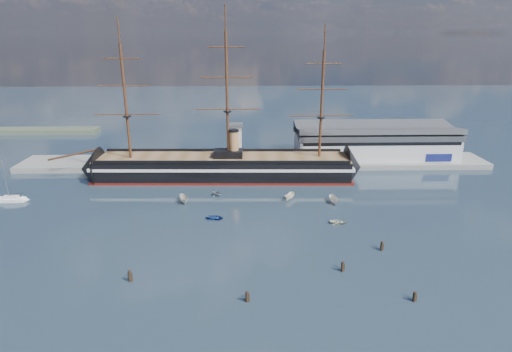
{
  "coord_description": "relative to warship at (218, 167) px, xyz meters",
  "views": [
    {
      "loc": [
        6.18,
        -84.47,
        49.01
      ],
      "look_at": [
        9.41,
        35.0,
        9.0
      ],
      "focal_mm": 30.0,
      "sensor_mm": 36.0,
      "label": 1
    }
  ],
  "objects": [
    {
      "name": "warehouse",
      "position": [
        61.34,
        20.0,
        3.95
      ],
      "size": [
        63.0,
        21.0,
        11.6
      ],
      "color": "#B7BABC",
      "rests_on": "ground"
    },
    {
      "name": "piling_extra",
      "position": [
        41.83,
        -74.98,
        -4.04
      ],
      "size": [
        0.64,
        0.64,
        2.76
      ],
      "primitive_type": "cylinder",
      "color": "black",
      "rests_on": "ground"
    },
    {
      "name": "warship",
      "position": [
        0.0,
        0.0,
        0.0
      ],
      "size": [
        113.11,
        18.86,
        53.94
      ],
      "rotation": [
        0.0,
        0.0,
        -0.03
      ],
      "color": "black",
      "rests_on": "ground"
    },
    {
      "name": "motorboat_f",
      "position": [
        36.36,
        -24.83,
        -4.04
      ],
      "size": [
        6.95,
        3.16,
        2.69
      ],
      "primitive_type": "imported",
      "rotation": [
        0.0,
        0.0,
        0.11
      ],
      "color": "silver",
      "rests_on": "ground"
    },
    {
      "name": "quay",
      "position": [
        13.34,
        16.0,
        -4.04
      ],
      "size": [
        180.0,
        18.0,
        2.0
      ],
      "primitive_type": "cube",
      "color": "slate",
      "rests_on": "ground"
    },
    {
      "name": "motorboat_c",
      "position": [
        23.27,
        -21.58,
        -4.04
      ],
      "size": [
        6.55,
        5.14,
        2.5
      ],
      "primitive_type": "imported",
      "rotation": [
        0.0,
        0.0,
        -0.53
      ],
      "color": "white",
      "rests_on": "ground"
    },
    {
      "name": "quay_tower",
      "position": [
        6.34,
        13.0,
        5.72
      ],
      "size": [
        5.0,
        5.0,
        15.0
      ],
      "color": "silver",
      "rests_on": "ground"
    },
    {
      "name": "sailboat",
      "position": [
        -62.14,
        -20.81,
        -3.2
      ],
      "size": [
        8.28,
        2.52,
        13.2
      ],
      "rotation": [
        0.0,
        0.0,
        0.01
      ],
      "color": "white",
      "rests_on": "ground"
    },
    {
      "name": "motorboat_d",
      "position": [
        0.44,
        -17.67,
        -4.04
      ],
      "size": [
        6.17,
        6.29,
        2.25
      ],
      "primitive_type": "imported",
      "rotation": [
        0.0,
        0.0,
        0.81
      ],
      "color": "gray",
      "rests_on": "ground"
    },
    {
      "name": "motorboat_b",
      "position": [
        1.08,
        -35.62,
        -4.04
      ],
      "size": [
        1.77,
        3.17,
        1.4
      ],
      "primitive_type": "imported",
      "rotation": [
        0.0,
        0.0,
        1.37
      ],
      "color": "navy",
      "rests_on": "ground"
    },
    {
      "name": "piling_near_mid",
      "position": [
        9.67,
        -74.24,
        -4.04
      ],
      "size": [
        0.64,
        0.64,
        2.93
      ],
      "primitive_type": "cylinder",
      "color": "black",
      "rests_on": "ground"
    },
    {
      "name": "motorboat_a",
      "position": [
        -9.1,
        -23.28,
        -4.04
      ],
      "size": [
        7.51,
        4.63,
        2.82
      ],
      "primitive_type": "imported",
      "rotation": [
        0.0,
        0.0,
        0.31
      ],
      "color": "beige",
      "rests_on": "ground"
    },
    {
      "name": "piling_near_right",
      "position": [
        30.38,
        -63.79,
        -4.04
      ],
      "size": [
        0.64,
        0.64,
        3.02
      ],
      "primitive_type": "cylinder",
      "color": "black",
      "rests_on": "ground"
    },
    {
      "name": "ground",
      "position": [
        3.34,
        -20.0,
        -4.04
      ],
      "size": [
        600.0,
        600.0,
        0.0
      ],
      "primitive_type": "plane",
      "color": "#253645",
      "rests_on": "ground"
    },
    {
      "name": "piling_near_left",
      "position": [
        -14.56,
        -66.48,
        -4.04
      ],
      "size": [
        0.64,
        0.64,
        3.22
      ],
      "primitive_type": "cylinder",
      "color": "black",
      "rests_on": "ground"
    },
    {
      "name": "piling_far_right",
      "position": [
        41.75,
        -54.67,
        -4.04
      ],
      "size": [
        0.64,
        0.64,
        3.07
      ],
      "primitive_type": "cylinder",
      "color": "black",
      "rests_on": "ground"
    },
    {
      "name": "motorboat_e",
      "position": [
        34.72,
        -39.43,
        -4.04
      ],
      "size": [
        1.64,
        3.03,
        1.34
      ],
      "primitive_type": "imported",
      "rotation": [
        0.0,
        0.0,
        1.39
      ],
      "color": "beige",
      "rests_on": "ground"
    }
  ]
}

